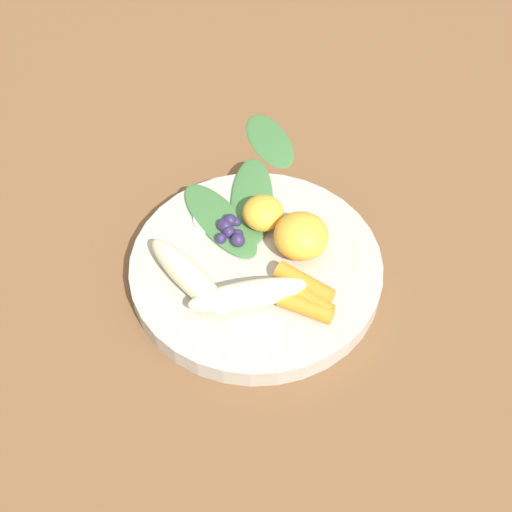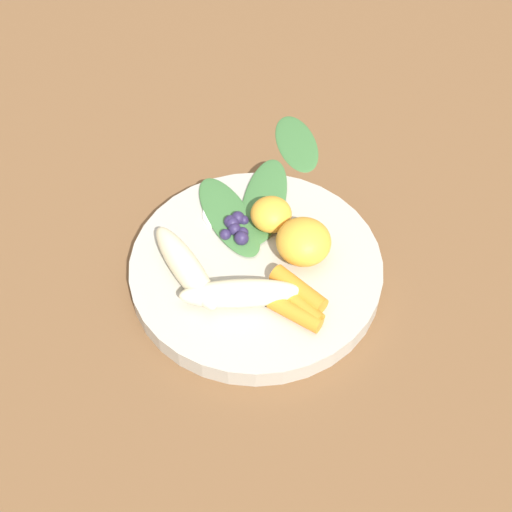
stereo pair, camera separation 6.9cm
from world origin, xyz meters
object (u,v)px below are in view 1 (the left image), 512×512
(bowl, at_px, (256,269))
(banana_peeled_right, at_px, (188,275))
(kale_leaf_stray, at_px, (270,139))
(banana_peeled_left, at_px, (249,295))
(orange_segment_near, at_px, (263,213))

(bowl, distance_m, banana_peeled_right, 0.07)
(bowl, xyz_separation_m, kale_leaf_stray, (0.17, 0.11, -0.01))
(banana_peeled_left, distance_m, banana_peeled_right, 0.06)
(kale_leaf_stray, bearing_deg, banana_peeled_right, 139.49)
(banana_peeled_left, bearing_deg, bowl, 69.81)
(bowl, height_order, kale_leaf_stray, bowl)
(bowl, xyz_separation_m, orange_segment_near, (0.05, 0.02, 0.03))
(banana_peeled_right, height_order, kale_leaf_stray, banana_peeled_right)
(banana_peeled_left, distance_m, orange_segment_near, 0.10)
(orange_segment_near, distance_m, kale_leaf_stray, 0.16)
(banana_peeled_left, relative_size, kale_leaf_stray, 1.14)
(banana_peeled_right, xyz_separation_m, orange_segment_near, (0.11, -0.01, 0.00))
(orange_segment_near, bearing_deg, kale_leaf_stray, 32.68)
(banana_peeled_right, relative_size, kale_leaf_stray, 1.14)
(banana_peeled_left, xyz_separation_m, kale_leaf_stray, (0.22, 0.13, -0.03))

